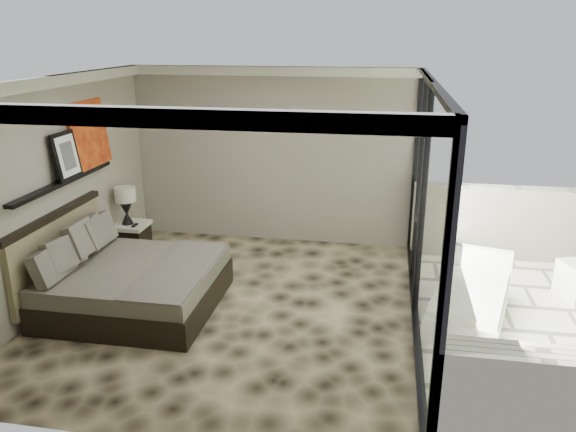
% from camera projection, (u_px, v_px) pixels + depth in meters
% --- Properties ---
extents(floor, '(5.00, 5.00, 0.00)m').
position_uv_depth(floor, '(233.00, 307.00, 7.07)').
color(floor, black).
rests_on(floor, ground).
extents(ceiling, '(4.50, 5.00, 0.02)m').
position_uv_depth(ceiling, '(225.00, 80.00, 6.20)').
color(ceiling, silver).
rests_on(ceiling, back_wall).
extents(back_wall, '(4.50, 0.02, 2.80)m').
position_uv_depth(back_wall, '(272.00, 157.00, 8.96)').
color(back_wall, gray).
rests_on(back_wall, floor).
extents(left_wall, '(0.02, 5.00, 2.80)m').
position_uv_depth(left_wall, '(56.00, 191.00, 7.01)').
color(left_wall, gray).
rests_on(left_wall, floor).
extents(glass_wall, '(0.08, 5.00, 2.80)m').
position_uv_depth(glass_wall, '(424.00, 210.00, 6.26)').
color(glass_wall, white).
rests_on(glass_wall, floor).
extents(terrace_slab, '(3.00, 5.00, 0.12)m').
position_uv_depth(terrace_slab, '(548.00, 338.00, 6.47)').
color(terrace_slab, beige).
rests_on(terrace_slab, ground).
extents(picture_ledge, '(0.12, 2.20, 0.05)m').
position_uv_depth(picture_ledge, '(64.00, 182.00, 7.06)').
color(picture_ledge, black).
rests_on(picture_ledge, left_wall).
extents(bed, '(2.04, 1.97, 1.12)m').
position_uv_depth(bed, '(128.00, 281.00, 7.00)').
color(bed, black).
rests_on(bed, floor).
extents(nightstand, '(0.60, 0.60, 0.51)m').
position_uv_depth(nightstand, '(132.00, 240.00, 8.63)').
color(nightstand, black).
rests_on(nightstand, floor).
extents(table_lamp, '(0.31, 0.31, 0.57)m').
position_uv_depth(table_lamp, '(126.00, 201.00, 8.41)').
color(table_lamp, black).
rests_on(table_lamp, nightstand).
extents(abstract_canvas, '(0.13, 0.90, 0.90)m').
position_uv_depth(abstract_canvas, '(89.00, 134.00, 7.61)').
color(abstract_canvas, '#AE410E').
rests_on(abstract_canvas, picture_ledge).
extents(framed_print, '(0.11, 0.50, 0.60)m').
position_uv_depth(framed_print, '(66.00, 156.00, 7.01)').
color(framed_print, black).
rests_on(framed_print, picture_ledge).
extents(lounger, '(1.20, 1.77, 0.63)m').
position_uv_depth(lounger, '(470.00, 301.00, 6.80)').
color(lounger, silver).
rests_on(lounger, terrace_slab).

